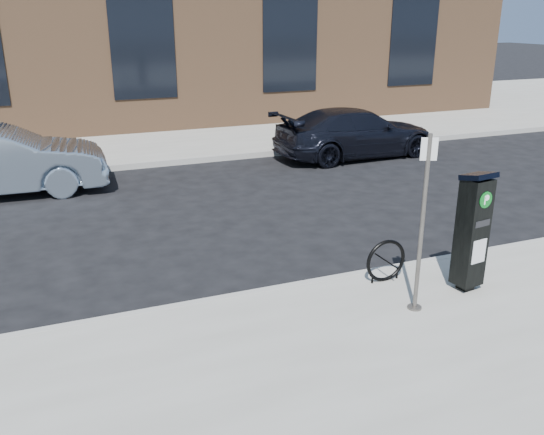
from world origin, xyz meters
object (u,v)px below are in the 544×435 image
sign_pole (422,226)px  car_dark (356,133)px  bike_rack (386,261)px  parking_kiosk (472,230)px

sign_pole → car_dark: (3.84, 8.35, -0.62)m
bike_rack → car_dark: (3.75, 7.49, 0.22)m
parking_kiosk → sign_pole: sign_pole is taller
parking_kiosk → car_dark: bearing=62.7°
parking_kiosk → bike_rack: (-0.92, 0.64, -0.57)m
bike_rack → car_dark: bearing=62.3°
sign_pole → car_dark: size_ratio=0.50×
sign_pole → bike_rack: (0.09, 0.86, -0.84)m
car_dark → bike_rack: bearing=150.9°
parking_kiosk → sign_pole: 1.06m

